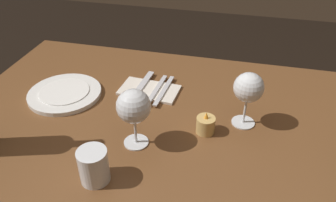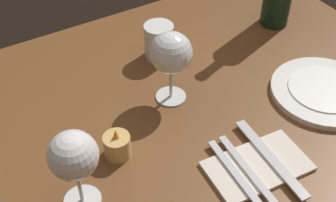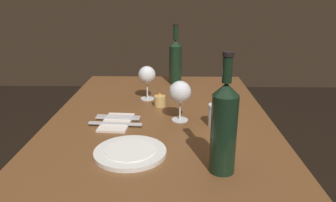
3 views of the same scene
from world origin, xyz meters
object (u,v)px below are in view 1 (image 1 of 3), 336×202
(wine_glass_left, at_px, (134,107))
(folded_napkin, at_px, (149,90))
(fork_inner, at_px, (157,89))
(fork_outer, at_px, (164,90))
(wine_glass_right, at_px, (248,89))
(votive_candle, at_px, (206,125))
(dinner_plate, at_px, (65,93))
(water_tumbler, at_px, (94,167))
(table_knife, at_px, (140,87))

(wine_glass_left, height_order, folded_napkin, wine_glass_left)
(fork_inner, height_order, fork_outer, same)
(folded_napkin, bearing_deg, wine_glass_right, 162.37)
(votive_candle, height_order, folded_napkin, votive_candle)
(wine_glass_left, distance_m, wine_glass_right, 0.31)
(wine_glass_right, relative_size, dinner_plate, 0.70)
(water_tumbler, relative_size, dinner_plate, 0.37)
(folded_napkin, bearing_deg, dinner_plate, 18.77)
(wine_glass_left, xyz_separation_m, table_knife, (0.07, -0.25, -0.11))
(wine_glass_right, bearing_deg, water_tumbler, 42.20)
(fork_outer, bearing_deg, wine_glass_right, 159.23)
(votive_candle, bearing_deg, fork_outer, -45.75)
(table_knife, bearing_deg, fork_inner, 180.00)
(wine_glass_left, bearing_deg, fork_outer, -93.11)
(water_tumbler, relative_size, fork_inner, 0.48)
(wine_glass_right, distance_m, dinner_plate, 0.58)
(water_tumbler, distance_m, dinner_plate, 0.39)
(folded_napkin, distance_m, table_knife, 0.03)
(dinner_plate, distance_m, table_knife, 0.24)
(water_tumbler, distance_m, table_knife, 0.40)
(wine_glass_right, height_order, folded_napkin, wine_glass_right)
(wine_glass_left, relative_size, fork_outer, 0.91)
(water_tumbler, bearing_deg, wine_glass_right, -137.80)
(dinner_plate, bearing_deg, wine_glass_right, 178.93)
(fork_outer, bearing_deg, fork_inner, 0.00)
(wine_glass_right, height_order, dinner_plate, wine_glass_right)
(folded_napkin, xyz_separation_m, table_knife, (0.03, 0.00, 0.01))
(wine_glass_left, bearing_deg, votive_candle, -152.79)
(fork_inner, bearing_deg, wine_glass_right, 160.92)
(wine_glass_left, height_order, fork_inner, wine_glass_left)
(wine_glass_right, bearing_deg, dinner_plate, -1.07)
(votive_candle, xyz_separation_m, dinner_plate, (0.47, -0.08, -0.02))
(fork_inner, bearing_deg, wine_glass_left, 92.59)
(water_tumbler, height_order, fork_inner, water_tumbler)
(folded_napkin, bearing_deg, fork_inner, 180.00)
(wine_glass_right, bearing_deg, fork_inner, -19.08)
(fork_inner, distance_m, fork_outer, 0.03)
(votive_candle, bearing_deg, water_tumbler, 45.71)
(wine_glass_right, relative_size, water_tumbler, 1.88)
(fork_outer, bearing_deg, dinner_plate, 15.88)
(dinner_plate, relative_size, folded_napkin, 1.17)
(dinner_plate, bearing_deg, fork_outer, -164.12)
(dinner_plate, relative_size, fork_outer, 1.29)
(wine_glass_right, xyz_separation_m, folded_napkin, (0.31, -0.10, -0.11))
(dinner_plate, distance_m, folded_napkin, 0.27)
(water_tumbler, bearing_deg, table_knife, -88.13)
(table_knife, bearing_deg, votive_candle, 145.70)
(wine_glass_right, distance_m, fork_inner, 0.32)
(fork_inner, relative_size, fork_outer, 1.00)
(dinner_plate, height_order, fork_outer, dinner_plate)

